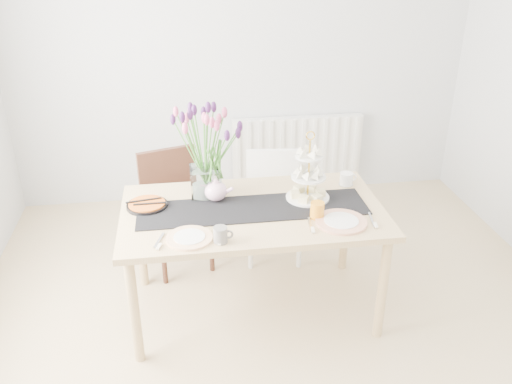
{
  "coord_description": "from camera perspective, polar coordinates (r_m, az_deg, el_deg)",
  "views": [
    {
      "loc": [
        -0.55,
        -2.37,
        2.32
      ],
      "look_at": [
        -0.14,
        0.47,
        0.89
      ],
      "focal_mm": 38.0,
      "sensor_mm": 36.0,
      "label": 1
    }
  ],
  "objects": [
    {
      "name": "table_runner",
      "position": [
        3.31,
        -0.34,
        -1.75
      ],
      "size": [
        1.4,
        0.35,
        0.01
      ],
      "primitive_type": "cube",
      "color": "black",
      "rests_on": "dining_table"
    },
    {
      "name": "chair_brown",
      "position": [
        4.0,
        -8.66,
        -0.87
      ],
      "size": [
        0.54,
        0.54,
        0.87
      ],
      "rotation": [
        0.0,
        0.0,
        0.31
      ],
      "color": "#3C1E15",
      "rests_on": "ground"
    },
    {
      "name": "mug_orange",
      "position": [
        3.21,
        6.47,
        -1.91
      ],
      "size": [
        0.12,
        0.12,
        0.1
      ],
      "primitive_type": "cylinder",
      "rotation": [
        0.0,
        0.0,
        0.96
      ],
      "color": "orange",
      "rests_on": "dining_table"
    },
    {
      "name": "room_shell",
      "position": [
        2.64,
        4.41,
        3.7
      ],
      "size": [
        4.5,
        4.5,
        4.5
      ],
      "color": "tan",
      "rests_on": "ground"
    },
    {
      "name": "tulip_vase",
      "position": [
        3.33,
        -5.54,
        5.55
      ],
      "size": [
        0.69,
        0.69,
        0.6
      ],
      "rotation": [
        0.0,
        0.0,
        -0.23
      ],
      "color": "silver",
      "rests_on": "dining_table"
    },
    {
      "name": "teapot",
      "position": [
        3.38,
        -4.26,
        0.12
      ],
      "size": [
        0.28,
        0.25,
        0.15
      ],
      "primitive_type": null,
      "rotation": [
        0.0,
        0.0,
        -0.39
      ],
      "color": "white",
      "rests_on": "dining_table"
    },
    {
      "name": "dining_table",
      "position": [
        3.35,
        -0.33,
        -2.96
      ],
      "size": [
        1.6,
        0.9,
        0.75
      ],
      "color": "tan",
      "rests_on": "ground"
    },
    {
      "name": "radiator",
      "position": [
        5.04,
        4.34,
        4.63
      ],
      "size": [
        1.2,
        0.08,
        0.6
      ],
      "primitive_type": "cube",
      "color": "white",
      "rests_on": "room_shell"
    },
    {
      "name": "plate_right",
      "position": [
        3.19,
        8.95,
        -3.11
      ],
      "size": [
        0.34,
        0.34,
        0.02
      ],
      "primitive_type": "cylinder",
      "rotation": [
        0.0,
        0.0,
        -0.14
      ],
      "color": "silver",
      "rests_on": "dining_table"
    },
    {
      "name": "cream_jug",
      "position": [
        3.64,
        9.48,
        1.35
      ],
      "size": [
        0.1,
        0.1,
        0.09
      ],
      "primitive_type": "cylinder",
      "rotation": [
        0.0,
        0.0,
        0.15
      ],
      "color": "white",
      "rests_on": "dining_table"
    },
    {
      "name": "cake_stand",
      "position": [
        3.39,
        5.51,
        0.99
      ],
      "size": [
        0.27,
        0.27,
        0.4
      ],
      "rotation": [
        0.0,
        0.0,
        -0.39
      ],
      "color": "gold",
      "rests_on": "dining_table"
    },
    {
      "name": "mug_grey",
      "position": [
        2.96,
        -3.76,
        -4.52
      ],
      "size": [
        0.08,
        0.08,
        0.09
      ],
      "primitive_type": "cylinder",
      "rotation": [
        0.0,
        0.0,
        -0.05
      ],
      "color": "slate",
      "rests_on": "dining_table"
    },
    {
      "name": "tart_tin",
      "position": [
        3.39,
        -11.4,
        -1.35
      ],
      "size": [
        0.25,
        0.25,
        0.03
      ],
      "rotation": [
        0.0,
        0.0,
        -0.26
      ],
      "color": "black",
      "rests_on": "dining_table"
    },
    {
      "name": "plate_left",
      "position": [
        3.02,
        -7.03,
        -4.82
      ],
      "size": [
        0.33,
        0.33,
        0.01
      ],
      "primitive_type": "cylinder",
      "rotation": [
        0.0,
        0.0,
        -0.31
      ],
      "color": "white",
      "rests_on": "dining_table"
    },
    {
      "name": "chair_white",
      "position": [
        4.09,
        1.81,
        -0.5
      ],
      "size": [
        0.44,
        0.44,
        0.8
      ],
      "rotation": [
        0.0,
        0.0,
        -0.1
      ],
      "color": "white",
      "rests_on": "ground"
    }
  ]
}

